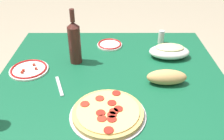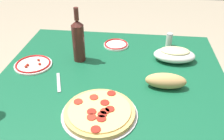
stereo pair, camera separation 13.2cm
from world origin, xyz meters
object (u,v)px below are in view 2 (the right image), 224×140
object	(u,v)px
baked_pasta_dish	(174,54)
bread_loaf	(166,81)
spice_shaker	(169,40)
side_plate_near	(116,45)
wine_bottle	(78,40)
side_plate_far	(33,64)
pepperoni_pizza	(99,112)
dining_table	(112,91)

from	to	relation	value
baked_pasta_dish	bread_loaf	bearing A→B (deg)	76.40
bread_loaf	spice_shaker	bearing A→B (deg)	-96.13
side_plate_near	bread_loaf	bearing A→B (deg)	124.48
wine_bottle	side_plate_far	xyz separation A→B (m)	(0.25, 0.10, -0.12)
pepperoni_pizza	baked_pasta_dish	bearing A→B (deg)	-125.19
baked_pasta_dish	wine_bottle	xyz separation A→B (m)	(0.55, 0.06, 0.09)
side_plate_near	dining_table	bearing A→B (deg)	92.34
dining_table	pepperoni_pizza	xyz separation A→B (m)	(0.02, 0.32, 0.13)
side_plate_near	side_plate_far	size ratio (longest dim) A/B	0.76
bread_loaf	pepperoni_pizza	bearing A→B (deg)	38.80
baked_pasta_dish	bread_loaf	distance (m)	0.28
side_plate_far	bread_loaf	world-z (taller)	bread_loaf
side_plate_near	spice_shaker	bearing A→B (deg)	-173.11
dining_table	spice_shaker	bearing A→B (deg)	-130.35
baked_pasta_dish	side_plate_near	xyz separation A→B (m)	(0.36, -0.15, -0.03)
pepperoni_pizza	wine_bottle	world-z (taller)	wine_bottle
bread_loaf	dining_table	bearing A→B (deg)	-16.15
baked_pasta_dish	side_plate_far	size ratio (longest dim) A/B	1.13
dining_table	bread_loaf	distance (m)	0.33
dining_table	side_plate_far	xyz separation A→B (m)	(0.46, -0.04, 0.12)
bread_loaf	spice_shaker	xyz separation A→B (m)	(-0.05, -0.47, 0.00)
wine_bottle	side_plate_far	distance (m)	0.29
side_plate_near	side_plate_far	distance (m)	0.54
side_plate_far	spice_shaker	size ratio (longest dim) A/B	2.43
dining_table	side_plate_near	xyz separation A→B (m)	(0.01, -0.34, 0.12)
dining_table	bread_loaf	bearing A→B (deg)	163.85
wine_bottle	side_plate_far	bearing A→B (deg)	21.34
wine_bottle	side_plate_far	size ratio (longest dim) A/B	1.50
pepperoni_pizza	baked_pasta_dish	world-z (taller)	baked_pasta_dish
pepperoni_pizza	spice_shaker	xyz separation A→B (m)	(-0.34, -0.70, 0.03)
wine_bottle	side_plate_far	world-z (taller)	wine_bottle
side_plate_near	spice_shaker	size ratio (longest dim) A/B	1.86
baked_pasta_dish	spice_shaker	world-z (taller)	spice_shaker
dining_table	spice_shaker	xyz separation A→B (m)	(-0.33, -0.39, 0.16)
pepperoni_pizza	bread_loaf	size ratio (longest dim) A/B	1.64
dining_table	bread_loaf	world-z (taller)	bread_loaf
side_plate_near	spice_shaker	xyz separation A→B (m)	(-0.34, -0.04, 0.03)
side_plate_far	bread_loaf	size ratio (longest dim) A/B	1.05
bread_loaf	spice_shaker	distance (m)	0.47
wine_bottle	side_plate_near	world-z (taller)	wine_bottle
baked_pasta_dish	side_plate_near	bearing A→B (deg)	-22.64
pepperoni_pizza	side_plate_near	bearing A→B (deg)	-90.25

